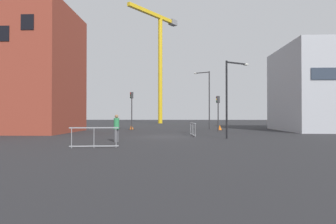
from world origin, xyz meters
name	(u,v)px	position (x,y,z in m)	size (l,w,h in m)	color
ground	(165,137)	(0.00, 0.00, 0.00)	(160.00, 160.00, 0.00)	#28282B
brick_building	(20,71)	(-14.61, 4.94, 6.08)	(10.45, 8.63, 12.16)	brown
office_block	(330,89)	(17.61, 8.78, 4.56)	(10.40, 9.82, 9.11)	#A8AAB2
construction_crane	(160,53)	(-2.79, 35.35, 14.74)	(9.32, 11.83, 22.84)	gold
streetlamp_tall	(207,95)	(4.61, 11.77, 4.21)	(1.91, 1.01, 7.03)	#2D2D30
streetlamp_short	(230,91)	(4.91, -1.27, 3.51)	(1.92, 1.12, 5.70)	black
traffic_light_far	(132,105)	(-4.10, 8.71, 2.86)	(0.38, 0.36, 4.28)	#2D2D30
traffic_light_near	(218,108)	(5.13, 6.34, 2.47)	(0.39, 0.29, 3.65)	#2D2D30
pedestrian_walking	(116,126)	(-2.81, -4.46, 1.02)	(0.34, 0.34, 1.74)	#4C4C51
safety_barrier_rear	(193,129)	(2.28, 0.97, 0.56)	(0.33, 2.50, 1.08)	#9EA0A5
safety_barrier_right_run	(94,137)	(-3.30, -7.51, 0.56)	(2.51, 0.37, 1.08)	gray
traffic_cone_by_barrier	(132,127)	(-4.44, 10.60, 0.29)	(0.62, 0.62, 0.63)	black
traffic_cone_striped	(220,128)	(5.80, 9.68, 0.28)	(0.59, 0.59, 0.60)	black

